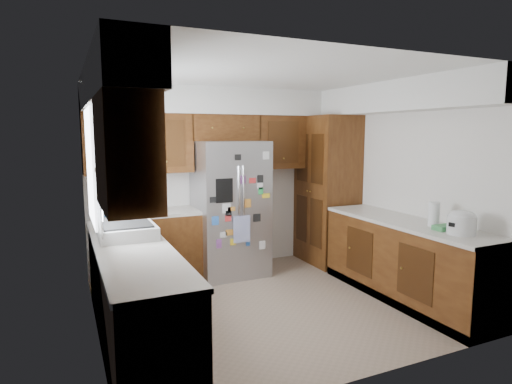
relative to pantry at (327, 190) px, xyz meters
The scene contains 12 objects.
floor 2.17m from the pantry, 142.52° to the right, with size 3.60×3.60×0.00m, color tan.
room_shell 1.94m from the pantry, 153.92° to the right, with size 3.64×3.24×2.52m.
left_counter_run 3.14m from the pantry, 158.56° to the right, with size 1.36×3.20×0.92m.
right_counter_run 1.75m from the pantry, 90.00° to the right, with size 0.63×2.25×0.92m.
pantry is the anchor object (origin of this frame).
fridge 1.51m from the pantry, behind, with size 0.90×0.79×1.80m.
bridge_cabinet 1.77m from the pantry, 169.43° to the left, with size 0.96×0.34×0.35m, color #44210D.
fridge_top_items 2.03m from the pantry, behind, with size 0.71×0.30×0.25m.
sink_assembly 3.18m from the pantry, 160.65° to the right, with size 0.52×0.70×0.37m.
left_counter_clutter 2.97m from the pantry, behind, with size 0.40×0.87×0.38m.
rice_cooker 2.34m from the pantry, 90.01° to the right, with size 0.28×0.27×0.24m.
paper_towel 1.96m from the pantry, 88.69° to the right, with size 0.11×0.11×0.26m, color white.
Camera 1 is at (-2.02, -4.09, 1.89)m, focal length 30.00 mm.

